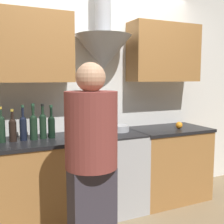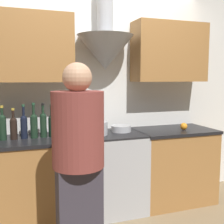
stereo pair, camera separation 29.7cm
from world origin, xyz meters
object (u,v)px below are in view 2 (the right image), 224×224
stock_pot (95,128)px  mixing_bowl (121,128)px  person_foreground_left (78,163)px  wine_bottle_8 (43,123)px  orange_fruit (184,126)px  wine_bottle_6 (24,125)px  wine_bottle_7 (34,124)px  stove_range (109,172)px  wine_bottle_5 (14,127)px  wine_bottle_4 (3,126)px  wine_bottle_9 (52,124)px

stock_pot → mixing_bowl: bearing=13.2°
mixing_bowl → person_foreground_left: 1.21m
wine_bottle_8 → mixing_bowl: bearing=1.2°
mixing_bowl → orange_fruit: size_ratio=2.74×
mixing_bowl → wine_bottle_6: bearing=-178.9°
wine_bottle_6 → orange_fruit: (1.80, -0.12, -0.09)m
wine_bottle_6 → wine_bottle_7: size_ratio=0.96×
stove_range → stock_pot: bearing=-173.1°
wine_bottle_8 → stock_pot: wine_bottle_8 is taller
stove_range → wine_bottle_6: size_ratio=2.56×
wine_bottle_7 → person_foreground_left: size_ratio=0.22×
wine_bottle_5 → wine_bottle_6: bearing=6.1°
wine_bottle_4 → orange_fruit: size_ratio=4.11×
stock_pot → mixing_bowl: 0.34m
stove_range → wine_bottle_6: bearing=177.5°
wine_bottle_6 → stock_pot: size_ratio=1.28×
wine_bottle_4 → stock_pot: 0.93m
wine_bottle_9 → wine_bottle_6: bearing=179.6°
wine_bottle_5 → stock_pot: wine_bottle_5 is taller
wine_bottle_6 → wine_bottle_4: bearing=-177.3°
wine_bottle_8 → stock_pot: size_ratio=1.29×
wine_bottle_9 → stock_pot: size_ratio=1.24×
wine_bottle_6 → wine_bottle_7: bearing=-6.1°
mixing_bowl → wine_bottle_8: bearing=-178.8°
wine_bottle_5 → wine_bottle_4: bearing=179.3°
wine_bottle_7 → stock_pot: size_ratio=1.32×
wine_bottle_5 → orange_fruit: bearing=-3.3°
wine_bottle_8 → mixing_bowl: size_ratio=1.55×
wine_bottle_7 → orange_fruit: (1.70, -0.11, -0.10)m
wine_bottle_7 → wine_bottle_9: wine_bottle_7 is taller
wine_bottle_9 → orange_fruit: 1.53m
stove_range → wine_bottle_4: wine_bottle_4 is taller
mixing_bowl → person_foreground_left: bearing=-125.9°
wine_bottle_7 → orange_fruit: 1.70m
wine_bottle_7 → orange_fruit: size_ratio=4.33×
stock_pot → wine_bottle_7: bearing=175.7°
stove_range → wine_bottle_7: wine_bottle_7 is taller
stove_range → mixing_bowl: mixing_bowl is taller
wine_bottle_9 → stock_pot: (0.45, -0.06, -0.06)m
wine_bottle_5 → wine_bottle_6: 0.10m
wine_bottle_6 → wine_bottle_9: 0.28m
orange_fruit → wine_bottle_6: bearing=176.2°
person_foreground_left → wine_bottle_8: bearing=99.3°
stove_range → wine_bottle_4: 1.24m
wine_bottle_4 → wine_bottle_7: bearing=-0.2°
wine_bottle_6 → stock_pot: wine_bottle_6 is taller
stove_range → wine_bottle_8: wine_bottle_8 is taller
person_foreground_left → stove_range: bearing=59.5°
orange_fruit → mixing_bowl: bearing=169.3°
stove_range → mixing_bowl: bearing=19.3°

